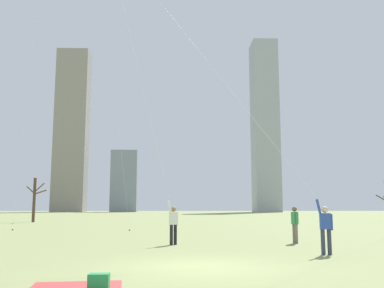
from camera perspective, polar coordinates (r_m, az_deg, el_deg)
The scene contains 9 objects.
ground_plane at distance 12.10m, azimuth 1.13°, elevation -15.82°, with size 400.00×400.00×0.00m, color #848E56.
kite_flyer_midfield_left_teal at distance 18.32m, azimuth -5.07°, elevation 0.83°, with size 4.15×4.11×14.91m.
kite_flyer_foreground_right_orange at distance 16.25m, azimuth 7.29°, elevation 2.66°, with size 9.96×3.90×15.49m.
bystander_strolling_midfield at distance 20.30m, azimuth 13.33°, elevation -10.01°, with size 0.26×0.50×1.62m.
picnic_spot at distance 9.18m, azimuth -13.36°, elevation -17.41°, with size 1.95×1.59×0.31m.
bare_tree_right_of_center at distance 51.32m, azimuth -19.94°, elevation -6.70°, with size 2.66×2.32×4.84m.
skyline_mid_tower_left at distance 167.17m, azimuth -15.48°, elevation 1.81°, with size 11.55×8.21×60.27m.
skyline_short_annex at distance 161.42m, azimuth -8.88°, elevation -4.82°, with size 9.53×5.62×22.40m.
skyline_wide_slab at distance 159.07m, azimuth 9.53°, elevation 2.40°, with size 8.76×10.39×61.80m.
Camera 1 is at (-0.69, -11.98, 1.58)m, focal length 40.70 mm.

